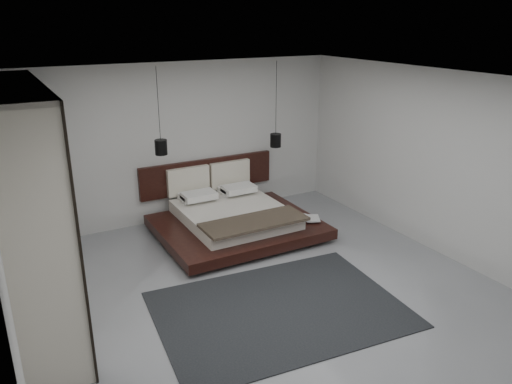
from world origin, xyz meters
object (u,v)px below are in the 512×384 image
pendant_right (276,140)px  rug (279,309)px  pendant_left (161,147)px  wardrobe (26,212)px  bed (233,217)px

pendant_right → rug: size_ratio=0.50×
pendant_left → rug: 3.28m
pendant_left → wardrobe: size_ratio=0.47×
bed → wardrobe: 3.64m
bed → pendant_right: size_ratio=1.72×
pendant_left → wardrobe: (-2.15, -1.66, -0.12)m
pendant_left → wardrobe: wardrobe is taller
wardrobe → pendant_left: bearing=37.7°
bed → pendant_right: 1.61m
rug → bed: bearing=77.2°
bed → pendant_left: bearing=159.9°
pendant_right → wardrobe: wardrobe is taller
bed → wardrobe: (-3.21, -1.27, 1.15)m
pendant_right → bed: bearing=-159.9°
wardrobe → rug: wardrobe is taller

